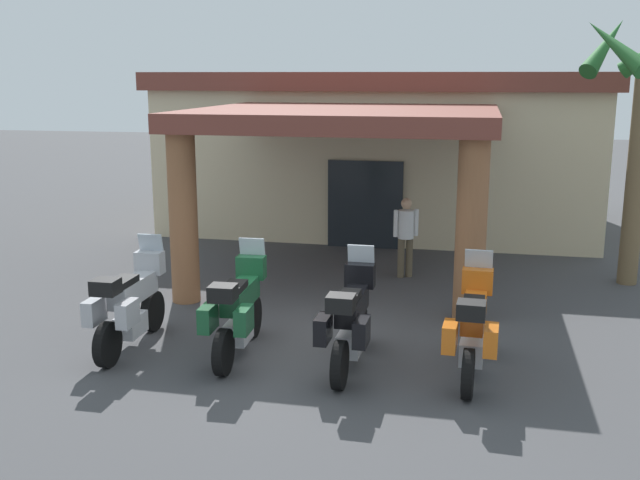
{
  "coord_description": "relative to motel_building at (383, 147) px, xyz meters",
  "views": [
    {
      "loc": [
        2.27,
        -10.48,
        4.08
      ],
      "look_at": [
        -0.19,
        2.12,
        1.2
      ],
      "focal_mm": 41.44,
      "sensor_mm": 36.0,
      "label": 1
    }
  ],
  "objects": [
    {
      "name": "ground_plane",
      "position": [
        -0.07,
        -10.02,
        -2.13
      ],
      "size": [
        80.0,
        80.0,
        0.0
      ],
      "primitive_type": "plane",
      "color": "#424244"
    },
    {
      "name": "motel_building",
      "position": [
        0.0,
        0.0,
        0.0
      ],
      "size": [
        11.53,
        12.65,
        4.14
      ],
      "rotation": [
        0.0,
        0.0,
        -0.02
      ],
      "color": "beige",
      "rests_on": "ground_plane"
    },
    {
      "name": "motorcycle_silver",
      "position": [
        -2.66,
        -10.6,
        -1.43
      ],
      "size": [
        0.7,
        2.21,
        1.61
      ],
      "rotation": [
        0.0,
        0.0,
        1.56
      ],
      "color": "black",
      "rests_on": "ground_plane"
    },
    {
      "name": "motorcycle_green",
      "position": [
        -0.96,
        -10.57,
        -1.43
      ],
      "size": [
        0.71,
        2.21,
        1.61
      ],
      "rotation": [
        0.0,
        0.0,
        1.59
      ],
      "color": "black",
      "rests_on": "ground_plane"
    },
    {
      "name": "motorcycle_black",
      "position": [
        0.73,
        -10.71,
        -1.43
      ],
      "size": [
        0.71,
        2.21,
        1.61
      ],
      "rotation": [
        0.0,
        0.0,
        1.54
      ],
      "color": "black",
      "rests_on": "ground_plane"
    },
    {
      "name": "motorcycle_orange",
      "position": [
        2.43,
        -10.69,
        -1.43
      ],
      "size": [
        0.73,
        2.21,
        1.61
      ],
      "rotation": [
        0.0,
        0.0,
        1.5
      ],
      "color": "black",
      "rests_on": "ground_plane"
    },
    {
      "name": "pedestrian",
      "position": [
        1.11,
        -5.72,
        -1.18
      ],
      "size": [
        0.49,
        0.32,
        1.65
      ],
      "rotation": [
        0.0,
        0.0,
        1.99
      ],
      "color": "brown",
      "rests_on": "ground_plane"
    }
  ]
}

